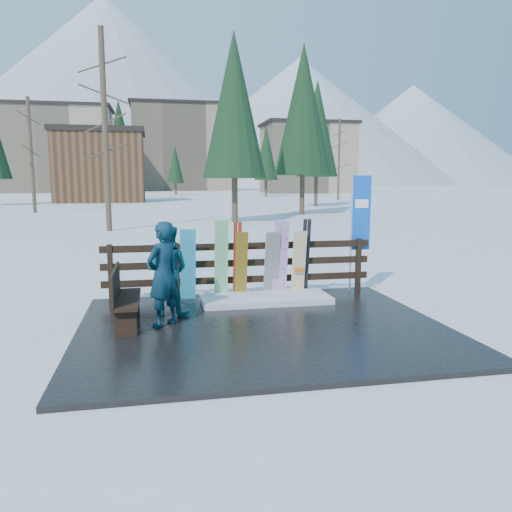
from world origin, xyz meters
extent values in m
plane|color=white|center=(0.00, 0.00, 0.00)|extent=(700.00, 700.00, 0.00)
cube|color=black|center=(0.00, 0.00, 0.04)|extent=(6.00, 5.00, 0.08)
cube|color=black|center=(-2.60, 2.20, 0.66)|extent=(0.10, 0.10, 1.15)
cube|color=black|center=(-1.30, 2.20, 0.66)|extent=(0.10, 0.10, 1.15)
cube|color=black|center=(0.00, 2.20, 0.66)|extent=(0.10, 0.10, 1.15)
cube|color=black|center=(1.30, 2.20, 0.66)|extent=(0.10, 0.10, 1.15)
cube|color=black|center=(2.60, 2.20, 0.66)|extent=(0.10, 0.10, 1.15)
cube|color=black|center=(0.00, 2.20, 0.43)|extent=(5.60, 0.05, 0.14)
cube|color=black|center=(0.00, 2.20, 0.78)|extent=(5.60, 0.05, 0.14)
cube|color=black|center=(0.00, 2.20, 1.13)|extent=(5.60, 0.05, 0.14)
cube|color=white|center=(0.41, 1.60, 0.14)|extent=(2.54, 1.00, 0.12)
cube|color=black|center=(-2.20, 0.43, 0.53)|extent=(0.40, 1.50, 0.06)
cube|color=black|center=(-2.20, -0.17, 0.30)|extent=(0.34, 0.06, 0.45)
cube|color=black|center=(-2.20, 1.03, 0.30)|extent=(0.34, 0.06, 0.45)
cube|color=black|center=(-2.38, 0.43, 0.80)|extent=(0.05, 1.50, 0.50)
cube|color=#2FABD6|center=(-1.09, 1.98, 0.81)|extent=(0.31, 0.41, 1.47)
cube|color=silver|center=(-0.43, 1.98, 0.89)|extent=(0.27, 0.31, 1.63)
cube|color=gold|center=(-0.02, 1.98, 0.77)|extent=(0.25, 0.27, 1.38)
cube|color=white|center=(0.80, 1.98, 0.87)|extent=(0.30, 0.28, 1.58)
cube|color=black|center=(0.61, 1.98, 0.76)|extent=(0.29, 0.32, 1.36)
cube|color=white|center=(1.19, 1.98, 0.77)|extent=(0.28, 0.25, 1.37)
cube|color=maroon|center=(-0.14, 2.05, 0.86)|extent=(0.08, 0.20, 1.57)
cube|color=maroon|center=(-0.05, 2.05, 0.86)|extent=(0.07, 0.20, 1.57)
cube|color=black|center=(1.31, 2.05, 0.88)|extent=(0.08, 0.23, 1.61)
cube|color=black|center=(1.40, 2.05, 0.88)|extent=(0.08, 0.23, 1.61)
cylinder|color=silver|center=(2.44, 2.25, 1.38)|extent=(0.04, 0.04, 2.60)
cube|color=blue|center=(2.66, 2.25, 1.78)|extent=(0.42, 0.02, 1.60)
imported|color=#0D3C47|center=(-1.61, 0.32, 0.95)|extent=(0.75, 0.74, 1.74)
imported|color=#0E5056|center=(-1.52, 0.98, 0.89)|extent=(0.96, 0.86, 1.62)
cube|color=tan|center=(-22.00, 110.00, 9.00)|extent=(22.00, 14.00, 18.00)
cube|color=black|center=(-22.00, 110.00, 18.30)|extent=(23.10, 14.70, 0.60)
cube|color=gray|center=(6.00, 130.00, 11.00)|extent=(26.00, 16.00, 22.00)
cube|color=black|center=(6.00, 130.00, 22.30)|extent=(27.30, 16.80, 0.60)
cube|color=tan|center=(30.00, 95.00, 7.00)|extent=(18.00, 12.00, 14.00)
cube|color=black|center=(30.00, 95.00, 14.30)|extent=(18.90, 12.60, 0.60)
cube|color=brown|center=(-8.00, 55.00, 4.00)|extent=(10.00, 8.00, 8.00)
cube|color=black|center=(-8.00, 55.00, 8.30)|extent=(10.50, 8.40, 0.60)
cylinder|color=#382B1E|center=(-4.00, 18.00, 4.86)|extent=(0.28, 0.28, 9.73)
cone|color=black|center=(3.00, 22.00, 5.29)|extent=(3.81, 3.81, 10.57)
cone|color=black|center=(9.00, 28.00, 5.84)|extent=(4.21, 4.21, 11.68)
cylinder|color=#382B1E|center=(-11.00, 34.00, 4.42)|extent=(0.28, 0.28, 8.84)
cone|color=black|center=(14.00, 40.00, 5.82)|extent=(4.19, 4.19, 11.65)
cylinder|color=#382B1E|center=(22.00, 55.00, 5.25)|extent=(0.28, 0.28, 10.49)
cone|color=black|center=(-6.00, 60.00, 6.11)|extent=(4.40, 4.40, 12.22)
cone|color=black|center=(16.00, 72.00, 5.30)|extent=(3.82, 3.82, 10.60)
cone|color=black|center=(2.00, 85.00, 4.24)|extent=(3.05, 3.05, 8.48)
cone|color=white|center=(-30.00, 340.00, 60.00)|extent=(260.00, 260.00, 120.00)
cone|color=white|center=(90.00, 310.00, 40.00)|extent=(200.00, 200.00, 80.00)
cone|color=white|center=(180.00, 330.00, 35.00)|extent=(180.00, 180.00, 70.00)
camera|label=1|loc=(-1.69, -7.85, 2.46)|focal=35.00mm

